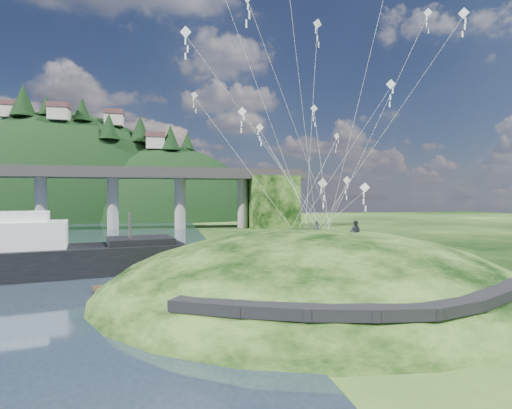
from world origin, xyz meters
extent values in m
plane|color=black|center=(0.00, 0.00, 0.00)|extent=(320.00, 320.00, 0.00)
ellipsoid|color=black|center=(8.00, 2.00, -1.50)|extent=(36.00, 32.00, 13.00)
cube|color=black|center=(-1.50, -8.00, 2.03)|extent=(4.32, 3.62, 0.71)
cube|color=black|center=(1.50, -9.65, 2.09)|extent=(4.10, 2.97, 0.61)
cube|color=black|center=(4.50, -10.65, 2.08)|extent=(3.85, 2.37, 0.62)
cube|color=black|center=(7.50, -11.10, 2.04)|extent=(3.62, 1.83, 0.66)
cube|color=black|center=(10.50, -10.90, 2.05)|extent=(3.82, 2.27, 0.68)
cube|color=black|center=(13.50, -9.95, 2.14)|extent=(4.11, 2.97, 0.71)
cube|color=black|center=(16.50, -8.40, 2.16)|extent=(4.26, 3.43, 0.66)
cylinder|color=gray|center=(-32.00, 70.00, 6.50)|extent=(2.60, 2.60, 13.00)
cylinder|color=gray|center=(-16.50, 70.00, 6.50)|extent=(2.60, 2.60, 13.00)
cylinder|color=gray|center=(-1.00, 70.00, 6.50)|extent=(2.60, 2.60, 13.00)
cylinder|color=gray|center=(14.50, 70.00, 6.50)|extent=(2.60, 2.60, 13.00)
cube|color=black|center=(22.00, 70.00, 6.50)|extent=(12.00, 11.00, 13.00)
ellipsoid|color=black|center=(-40.00, 126.00, -6.00)|extent=(96.00, 68.00, 88.00)
ellipsoid|color=black|center=(-5.00, 118.00, -10.00)|extent=(76.00, 56.00, 72.00)
cone|color=black|center=(-49.87, 114.63, 39.23)|extent=(8.01, 8.01, 10.54)
cone|color=black|center=(-42.87, 114.06, 37.88)|extent=(4.97, 4.97, 6.54)
cone|color=black|center=(-31.40, 112.04, 36.68)|extent=(5.83, 5.83, 7.67)
cone|color=black|center=(-22.45, 107.08, 30.58)|extent=(6.47, 6.47, 8.51)
cone|color=black|center=(-13.22, 113.99, 31.23)|extent=(7.13, 7.13, 9.38)
cone|color=black|center=(-3.12, 109.03, 27.87)|extent=(6.56, 6.56, 8.63)
cone|color=black|center=(2.77, 114.63, 27.68)|extent=(4.88, 4.88, 6.42)
cube|color=beige|center=(-55.00, 118.00, 35.99)|extent=(6.00, 5.00, 4.00)
cube|color=brown|center=(-55.00, 118.00, 38.69)|extent=(6.40, 5.40, 1.60)
cube|color=beige|center=(-38.00, 110.00, 34.28)|extent=(6.00, 5.00, 4.00)
cube|color=brown|center=(-38.00, 110.00, 36.98)|extent=(6.40, 5.40, 1.60)
cube|color=beige|center=(-22.00, 116.00, 34.18)|extent=(6.00, 5.00, 4.00)
cube|color=brown|center=(-22.00, 116.00, 36.88)|extent=(6.40, 5.40, 1.60)
cube|color=beige|center=(-8.00, 110.00, 25.88)|extent=(6.00, 5.00, 4.00)
cube|color=brown|center=(-8.00, 110.00, 28.58)|extent=(6.40, 5.40, 1.60)
cube|color=black|center=(-13.87, 13.39, 1.39)|extent=(24.35, 10.83, 2.78)
cube|color=white|center=(-17.02, 12.77, 3.85)|extent=(8.26, 6.06, 3.00)
cube|color=white|center=(-17.02, 12.77, 5.67)|extent=(4.82, 3.98, 1.28)
cube|color=black|center=(-6.51, 14.83, 3.10)|extent=(7.33, 6.49, 0.64)
cylinder|color=#2D2B2B|center=(-7.56, 14.62, 4.50)|extent=(0.26, 0.26, 3.21)
cube|color=#332315|center=(-3.15, 6.28, 0.41)|extent=(12.80, 6.12, 0.32)
cylinder|color=#332315|center=(-8.35, 4.47, 0.18)|extent=(0.28, 0.28, 0.92)
cylinder|color=#332315|center=(-5.75, 5.37, 0.18)|extent=(0.28, 0.28, 0.92)
cylinder|color=#332315|center=(-3.15, 6.28, 0.18)|extent=(0.28, 0.28, 0.92)
cylinder|color=#332315|center=(-0.55, 7.18, 0.18)|extent=(0.28, 0.28, 0.92)
cylinder|color=#332315|center=(2.05, 8.08, 0.18)|extent=(0.28, 0.28, 0.92)
imported|color=#252832|center=(8.07, 1.80, 5.75)|extent=(0.57, 0.40, 1.50)
imported|color=#252832|center=(10.76, 0.37, 5.84)|extent=(1.17, 1.14, 1.90)
cube|color=white|center=(3.17, 8.26, 15.69)|extent=(0.76, 0.45, 0.83)
cube|color=white|center=(3.17, 8.26, 15.10)|extent=(0.11, 0.05, 0.49)
cube|color=white|center=(3.17, 8.26, 14.50)|extent=(0.11, 0.05, 0.49)
cube|color=white|center=(3.17, 8.26, 13.90)|extent=(0.11, 0.05, 0.49)
cube|color=white|center=(13.73, 0.23, 16.64)|extent=(0.72, 0.33, 0.75)
cube|color=white|center=(13.73, 0.23, 16.10)|extent=(0.10, 0.04, 0.44)
cube|color=white|center=(13.73, 0.23, 15.56)|extent=(0.10, 0.04, 0.44)
cube|color=white|center=(13.73, 0.23, 15.03)|extent=(0.10, 0.04, 0.44)
cube|color=white|center=(17.46, 0.86, 22.96)|extent=(0.64, 0.31, 0.67)
cube|color=white|center=(17.46, 0.86, 22.47)|extent=(0.09, 0.03, 0.40)
cube|color=white|center=(17.46, 0.86, 21.99)|extent=(0.09, 0.03, 0.40)
cube|color=white|center=(17.46, 0.86, 21.50)|extent=(0.09, 0.03, 0.40)
cube|color=white|center=(12.78, 8.53, 13.71)|extent=(0.62, 0.35, 0.67)
cube|color=white|center=(12.78, 8.53, 13.23)|extent=(0.08, 0.07, 0.39)
cube|color=white|center=(12.78, 8.53, 12.75)|extent=(0.08, 0.07, 0.39)
cube|color=white|center=(12.78, 8.53, 12.27)|extent=(0.08, 0.07, 0.39)
cube|color=white|center=(14.33, 9.49, 9.40)|extent=(0.83, 0.16, 0.83)
cube|color=white|center=(14.33, 9.49, 8.81)|extent=(0.11, 0.05, 0.48)
cube|color=white|center=(14.33, 9.49, 8.22)|extent=(0.11, 0.05, 0.48)
cube|color=white|center=(14.33, 9.49, 7.63)|extent=(0.11, 0.05, 0.48)
cube|color=white|center=(-2.31, 1.44, 19.84)|extent=(0.82, 0.31, 0.84)
cube|color=white|center=(-2.31, 1.44, 19.24)|extent=(0.11, 0.03, 0.49)
cube|color=white|center=(-2.31, 1.44, 18.64)|extent=(0.11, 0.03, 0.49)
cube|color=white|center=(-2.31, 1.44, 18.04)|extent=(0.11, 0.03, 0.49)
cube|color=white|center=(1.36, -3.53, 19.85)|extent=(0.10, 0.09, 0.51)
cube|color=white|center=(1.36, -3.53, 19.23)|extent=(0.10, 0.09, 0.51)
cube|color=white|center=(1.36, -3.53, 18.61)|extent=(0.10, 0.09, 0.51)
cube|color=white|center=(6.44, -3.65, 8.57)|extent=(0.69, 0.23, 0.67)
cube|color=white|center=(6.44, -3.65, 8.08)|extent=(0.09, 0.04, 0.40)
cube|color=white|center=(6.44, -3.65, 7.60)|extent=(0.09, 0.04, 0.40)
cube|color=white|center=(6.44, -3.65, 7.11)|extent=(0.09, 0.04, 0.40)
cube|color=white|center=(11.07, 10.36, 16.79)|extent=(0.76, 0.24, 0.74)
cube|color=white|center=(11.07, 10.36, 16.25)|extent=(0.10, 0.04, 0.44)
cube|color=white|center=(11.07, 10.36, 15.72)|extent=(0.10, 0.04, 0.44)
cube|color=white|center=(11.07, 10.36, 15.18)|extent=(0.10, 0.04, 0.44)
cube|color=white|center=(4.73, 7.71, 14.17)|extent=(0.72, 0.19, 0.71)
cube|color=white|center=(4.73, 7.71, 13.66)|extent=(0.09, 0.03, 0.42)
cube|color=white|center=(4.73, 7.71, 13.15)|extent=(0.09, 0.03, 0.42)
cube|color=white|center=(4.73, 7.71, 12.64)|extent=(0.09, 0.03, 0.42)
cube|color=white|center=(12.44, 2.00, 8.46)|extent=(0.70, 0.52, 0.83)
cube|color=white|center=(12.44, 2.00, 7.87)|extent=(0.11, 0.07, 0.48)
cube|color=white|center=(12.44, 2.00, 7.29)|extent=(0.11, 0.07, 0.48)
cube|color=white|center=(12.44, 2.00, 6.70)|extent=(0.11, 0.07, 0.48)
cube|color=white|center=(9.01, 4.10, 22.61)|extent=(0.82, 0.27, 0.81)
cube|color=white|center=(9.01, 4.10, 22.02)|extent=(0.10, 0.07, 0.48)
cube|color=white|center=(9.01, 4.10, 21.44)|extent=(0.10, 0.07, 0.48)
cube|color=white|center=(9.01, 4.10, 20.85)|extent=(0.10, 0.07, 0.48)
cube|color=white|center=(-1.18, 9.41, 17.25)|extent=(0.67, 0.22, 0.66)
cube|color=white|center=(-1.18, 9.41, 16.77)|extent=(0.08, 0.06, 0.39)
cube|color=white|center=(-1.18, 9.41, 16.29)|extent=(0.08, 0.06, 0.39)
cube|color=white|center=(-1.18, 9.41, 15.81)|extent=(0.08, 0.06, 0.39)
cube|color=white|center=(16.84, -4.02, 20.66)|extent=(0.62, 0.44, 0.71)
cube|color=white|center=(16.84, -4.02, 20.14)|extent=(0.09, 0.05, 0.42)
cube|color=white|center=(16.84, -4.02, 19.63)|extent=(0.09, 0.05, 0.42)
cube|color=white|center=(16.84, -4.02, 19.11)|extent=(0.09, 0.05, 0.42)
camera|label=1|loc=(-3.53, -28.62, 7.62)|focal=28.00mm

